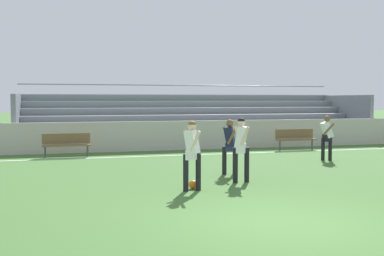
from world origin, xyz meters
TOP-DOWN VIEW (x-y plane):
  - ground_plane at (0.00, 0.00)m, footprint 160.00×160.00m
  - field_line_sideline at (0.00, 10.82)m, footprint 44.00×0.12m
  - sideline_wall at (0.00, 12.81)m, footprint 48.00×0.16m
  - bleacher_stand at (3.26, 16.07)m, footprint 17.47×4.89m
  - bench_near_wall_gap at (-3.34, 11.45)m, footprint 1.80×0.40m
  - bench_far_right at (6.35, 11.45)m, footprint 1.80×0.40m
  - player_white_pressing_high at (0.89, 4.19)m, footprint 0.47×0.62m
  - player_white_wide_right at (-0.68, 3.41)m, footprint 0.47×0.63m
  - player_dark_overlapping at (1.10, 5.61)m, footprint 0.47×0.63m
  - player_white_trailing_run at (5.62, 7.74)m, footprint 0.49×0.53m
  - soccer_ball at (-0.59, 3.65)m, footprint 0.22×0.22m

SIDE VIEW (x-z plane):
  - ground_plane at x=0.00m, z-range 0.00..0.00m
  - field_line_sideline at x=0.00m, z-range 0.00..0.01m
  - soccer_ball at x=-0.59m, z-range 0.00..0.22m
  - bench_near_wall_gap at x=-3.34m, z-range 0.10..1.00m
  - bench_far_right at x=6.35m, z-range 0.10..1.00m
  - sideline_wall at x=0.00m, z-range 0.00..1.27m
  - player_dark_overlapping at x=1.10m, z-range 0.15..1.76m
  - player_white_trailing_run at x=5.62m, z-range 0.15..1.76m
  - player_white_wide_right at x=-0.68m, z-range 0.16..1.84m
  - player_white_pressing_high at x=0.89m, z-range 0.17..1.88m
  - bleacher_stand at x=3.26m, z-range -0.22..2.79m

